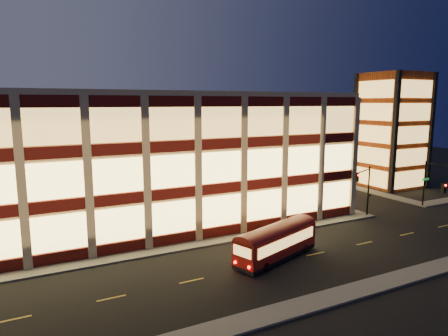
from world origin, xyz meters
TOP-DOWN VIEW (x-y plane):
  - ground at (0.00, 0.00)m, footprint 200.00×200.00m
  - sidewalk_office_south at (-3.00, 1.00)m, footprint 54.00×2.00m
  - sidewalk_office_east at (23.00, 17.00)m, footprint 2.00×30.00m
  - sidewalk_tower_west at (34.00, 17.00)m, footprint 2.00×30.00m
  - sidewalk_near at (0.00, -13.00)m, footprint 100.00×2.00m
  - office_building at (-2.91, 16.91)m, footprint 50.45×30.45m
  - stair_tower at (39.95, 11.95)m, footprint 8.60×8.60m
  - traffic_signal_far at (22.21, 0.24)m, footprint 3.79×1.87m
  - traffic_signal_right at (33.50, -0.62)m, footprint 1.20×4.37m
  - trolley_bus at (6.24, -5.27)m, footprint 9.22×5.08m

SIDE VIEW (x-z plane):
  - ground at x=0.00m, z-range 0.00..0.00m
  - sidewalk_office_south at x=-3.00m, z-range 0.00..0.15m
  - sidewalk_office_east at x=23.00m, z-range 0.00..0.15m
  - sidewalk_tower_west at x=34.00m, z-range 0.00..0.15m
  - sidewalk_near at x=0.00m, z-range 0.00..0.15m
  - trolley_bus at x=6.24m, z-range 0.17..3.21m
  - traffic_signal_right at x=33.50m, z-range 1.10..7.10m
  - traffic_signal_far at x=22.21m, z-range 1.11..7.11m
  - office_building at x=-2.91m, z-range 0.00..14.50m
  - stair_tower at x=39.95m, z-range -0.01..17.99m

